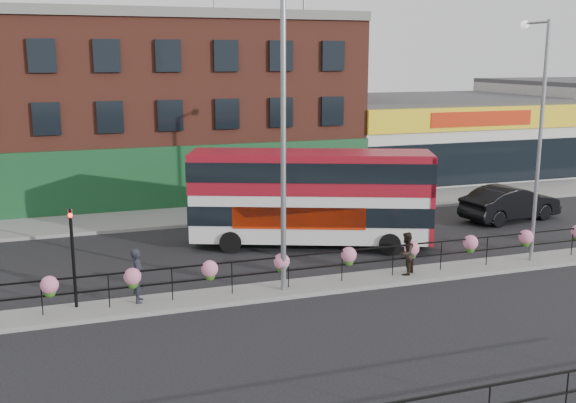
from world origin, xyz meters
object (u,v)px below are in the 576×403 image
object	(u,v)px
double_decker_bus	(312,189)
lamp_column_east	(537,121)
pedestrian_a	(138,275)
lamp_column_west	(280,91)
car	(510,203)
pedestrian_b	(406,253)

from	to	relation	value
double_decker_bus	lamp_column_east	size ratio (longest dim) A/B	1.12
pedestrian_a	lamp_column_west	distance (m)	7.54
car	lamp_column_east	size ratio (longest dim) A/B	0.60
pedestrian_b	double_decker_bus	bearing A→B (deg)	-109.40
car	pedestrian_b	world-z (taller)	pedestrian_b
car	lamp_column_west	distance (m)	16.43
pedestrian_b	car	bearing A→B (deg)	175.86
double_decker_bus	pedestrian_a	bearing A→B (deg)	-148.36
pedestrian_b	lamp_column_west	distance (m)	7.59
pedestrian_b	lamp_column_east	xyz separation A→B (m)	(5.50, 0.23, 4.64)
car	pedestrian_a	xyz separation A→B (m)	(-18.80, -6.07, 0.18)
lamp_column_west	lamp_column_east	distance (m)	10.33
lamp_column_west	lamp_column_east	bearing A→B (deg)	0.46
lamp_column_east	lamp_column_west	bearing A→B (deg)	-179.54
double_decker_bus	lamp_column_west	xyz separation A→B (m)	(-2.99, -4.93, 4.35)
lamp_column_west	car	bearing A→B (deg)	23.90
car	pedestrian_a	size ratio (longest dim) A/B	3.05
lamp_column_west	lamp_column_east	xyz separation A→B (m)	(10.26, 0.08, -1.28)
car	pedestrian_b	size ratio (longest dim) A/B	3.45
double_decker_bus	car	xyz separation A→B (m)	(11.00, 1.26, -1.65)
pedestrian_a	lamp_column_east	size ratio (longest dim) A/B	0.20
pedestrian_b	lamp_column_east	world-z (taller)	lamp_column_east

